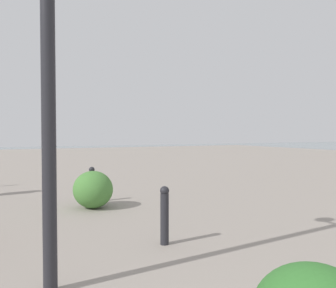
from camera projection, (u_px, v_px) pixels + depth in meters
The scene contains 4 objects.
lamppost at pixel (47, 10), 3.54m from camera, with size 0.98×0.28×4.18m.
bollard_near at pixel (165, 214), 5.14m from camera, with size 0.13×0.13×0.83m.
bollard_mid at pixel (92, 184), 8.25m from camera, with size 0.13×0.13×0.80m.
shrub_low at pixel (93, 189), 7.61m from camera, with size 0.91×0.82×0.77m.
Camera 1 is at (-0.10, 1.19, 1.59)m, focal length 39.08 mm.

